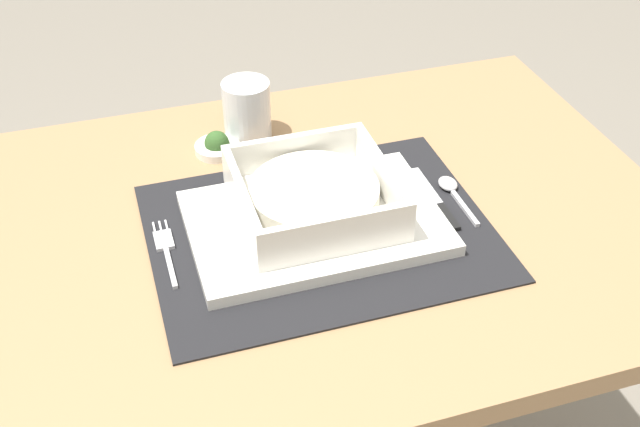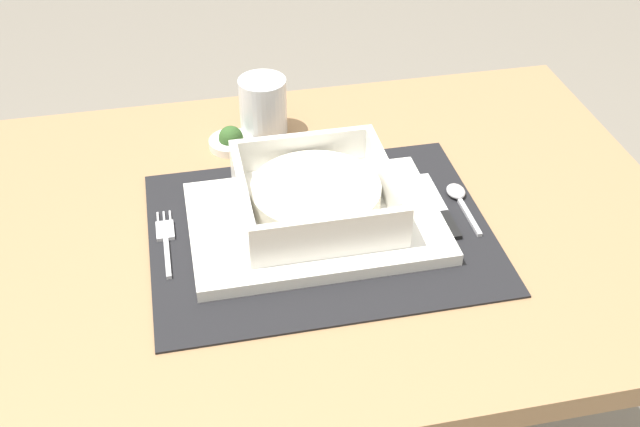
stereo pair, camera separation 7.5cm
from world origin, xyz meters
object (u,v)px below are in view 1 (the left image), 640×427
porridge_bowl (314,197)px  drinking_glass (247,113)px  dining_table (323,285)px  spoon (451,188)px  fork (166,248)px  bread_knife (429,215)px  condiment_saucer (217,146)px  butter_knife (437,202)px

porridge_bowl → drinking_glass: bearing=98.0°
dining_table → drinking_glass: size_ratio=10.64×
spoon → fork: bearing=-174.6°
bread_knife → condiment_saucer: condiment_saucer is taller
butter_knife → bread_knife: bearing=-129.8°
butter_knife → dining_table: bearing=173.9°
butter_knife → condiment_saucer: bearing=141.2°
porridge_bowl → drinking_glass: size_ratio=2.22×
bread_knife → drinking_glass: bearing=120.5°
bread_knife → drinking_glass: 0.32m
porridge_bowl → fork: size_ratio=1.50×
fork → spoon: (0.38, 0.01, 0.00)m
porridge_bowl → condiment_saucer: porridge_bowl is taller
porridge_bowl → fork: (-0.19, -0.00, -0.03)m
porridge_bowl → condiment_saucer: bearing=113.3°
porridge_bowl → fork: porridge_bowl is taller
fork → porridge_bowl: bearing=-1.7°
butter_knife → porridge_bowl: bearing=176.5°
fork → butter_knife: butter_knife is taller
drinking_glass → condiment_saucer: drinking_glass is taller
dining_table → condiment_saucer: size_ratio=14.26×
spoon → drinking_glass: size_ratio=1.24×
porridge_bowl → condiment_saucer: 0.21m
dining_table → butter_knife: size_ratio=6.57×
porridge_bowl → dining_table: bearing=22.2°
butter_knife → bread_knife: 0.03m
dining_table → butter_knife: 0.19m
condiment_saucer → dining_table: bearing=-62.8°
drinking_glass → condiment_saucer: (-0.05, -0.03, -0.03)m
fork → condiment_saucer: (0.10, 0.20, 0.00)m
drinking_glass → porridge_bowl: bearing=-82.0°
porridge_bowl → bread_knife: 0.15m
butter_knife → condiment_saucer: (-0.25, 0.21, 0.00)m
fork → condiment_saucer: bearing=60.2°
dining_table → bread_knife: bread_knife is taller
bread_knife → drinking_glass: size_ratio=1.55×
porridge_bowl → spoon: 0.19m
spoon → condiment_saucer: (-0.28, 0.19, 0.00)m
spoon → drinking_glass: 0.32m
dining_table → spoon: spoon is taller
spoon → condiment_saucer: condiment_saucer is taller
spoon → butter_knife: 0.04m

